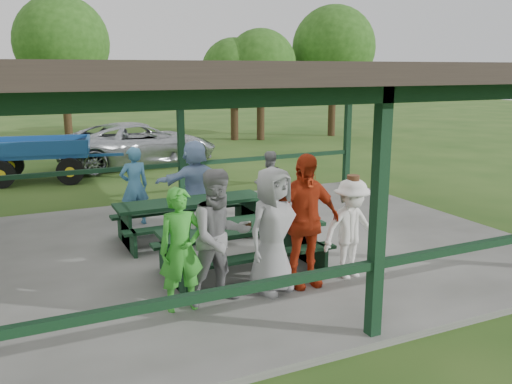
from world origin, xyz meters
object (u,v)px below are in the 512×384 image
contestant_green (181,250)px  spectator_lblue (195,182)px  spectator_blue (134,186)px  picnic_table_far (191,214)px  contestant_grey_mid (273,230)px  spectator_grey (269,183)px  contestant_white_fedora (351,228)px  pickup_truck (139,144)px  farm_trailer (39,158)px  contestant_red (304,221)px  picnic_table_near (242,243)px  contestant_grey_left (220,237)px

contestant_green → spectator_lblue: spectator_lblue is taller
spectator_lblue → spectator_blue: bearing=-30.2°
picnic_table_far → spectator_blue: (-0.75, 1.39, 0.33)m
contestant_grey_mid → spectator_blue: size_ratio=1.13×
spectator_lblue → spectator_grey: spectator_lblue is taller
spectator_blue → spectator_grey: bearing=166.0°
contestant_white_fedora → spectator_blue: bearing=116.7°
picnic_table_far → pickup_truck: bearing=83.0°
contestant_grey_mid → farm_trailer: size_ratio=0.46×
spectator_lblue → pickup_truck: (0.67, 7.91, -0.23)m
spectator_lblue → farm_trailer: 7.04m
contestant_grey_mid → contestant_red: bearing=-17.4°
contestant_white_fedora → contestant_green: bearing=178.1°
picnic_table_far → spectator_lblue: size_ratio=1.60×
picnic_table_near → spectator_grey: (1.91, 2.91, 0.24)m
picnic_table_near → contestant_green: size_ratio=1.58×
picnic_table_far → contestant_white_fedora: contestant_white_fedora is taller
contestant_grey_left → contestant_grey_mid: size_ratio=1.02×
picnic_table_near → contestant_red: contestant_red is taller
picnic_table_near → spectator_lblue: spectator_lblue is taller
picnic_table_far → spectator_grey: 2.29m
contestant_white_fedora → contestant_grey_mid: bearing=177.4°
picnic_table_far → contestant_grey_mid: contestant_grey_mid is taller
spectator_lblue → pickup_truck: size_ratio=0.33×
picnic_table_far → contestant_grey_left: bearing=-100.7°
contestant_red → spectator_lblue: contestant_red is taller
contestant_red → spectator_blue: bearing=111.4°
contestant_grey_mid → spectator_blue: bearing=84.4°
contestant_grey_left → farm_trailer: size_ratio=0.47×
spectator_lblue → spectator_blue: (-1.16, 0.43, -0.06)m
picnic_table_near → picnic_table_far: same height
contestant_grey_left → spectator_lblue: contestant_grey_left is taller
picnic_table_near → spectator_blue: 3.53m
spectator_lblue → contestant_grey_mid: bearing=77.9°
spectator_grey → picnic_table_far: bearing=17.6°
contestant_green → contestant_red: size_ratio=0.84×
pickup_truck → farm_trailer: bearing=105.4°
picnic_table_far → pickup_truck: size_ratio=0.52×
spectator_lblue → contestant_green: bearing=58.7°
pickup_truck → spectator_blue: bearing=158.9°
contestant_green → contestant_red: contestant_red is taller
picnic_table_far → spectator_lblue: 1.12m
picnic_table_far → spectator_grey: bearing=23.4°
picnic_table_near → picnic_table_far: size_ratio=0.94×
pickup_truck → spectator_lblue: bearing=167.9°
picnic_table_near → spectator_grey: bearing=56.7°
picnic_table_near → contestant_red: (0.59, -0.89, 0.52)m
contestant_grey_left → spectator_grey: 4.68m
contestant_red → spectator_blue: size_ratio=1.22×
pickup_truck → farm_trailer: size_ratio=1.35×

